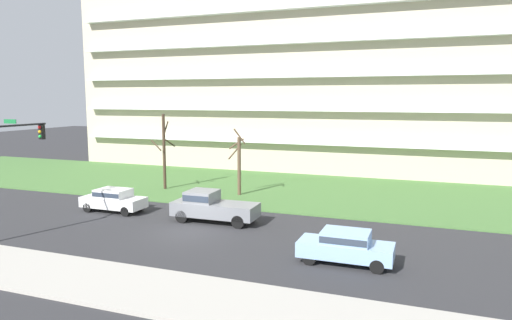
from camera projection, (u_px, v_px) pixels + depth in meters
name	position (u px, v px, depth m)	size (l,w,h in m)	color
ground	(190.00, 232.00, 26.96)	(160.00, 160.00, 0.00)	#2D2D30
sidewalk_curb_near	(98.00, 281.00, 19.53)	(80.00, 4.00, 0.15)	#ADA89E
grass_lawn_strip	(269.00, 188.00, 39.94)	(80.00, 16.00, 0.08)	#477238
apartment_building	(310.00, 79.00, 51.69)	(51.87, 13.09, 19.67)	beige
tree_far_left	(164.00, 151.00, 39.00)	(1.77, 1.64, 6.39)	#423023
tree_left	(239.00, 163.00, 36.68)	(1.56, 1.57, 5.39)	brown
sedan_blue_near_left	(346.00, 245.00, 21.74)	(4.40, 1.81, 1.57)	#8CB2E0
sedan_white_center_left	(113.00, 199.00, 31.70)	(4.41, 1.82, 1.57)	white
pickup_gray_center_right	(212.00, 206.00, 29.08)	(5.43, 2.09, 1.95)	slate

